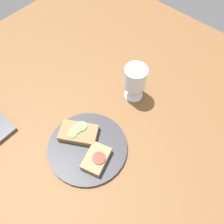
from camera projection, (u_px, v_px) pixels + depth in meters
wooden_table at (97, 126)px, 85.57cm from camera, size 140.00×140.00×3.00cm
plate at (88, 148)px, 79.10cm from camera, size 25.27×25.27×1.09cm
sandwich_with_cucumber at (78, 133)px, 79.98cm from camera, size 12.24×13.95×2.74cm
sandwich_with_tomato at (96, 159)px, 75.27cm from camera, size 10.71×8.77×2.76cm
wine_glass at (135, 79)px, 83.32cm from camera, size 7.78×7.78×13.64cm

